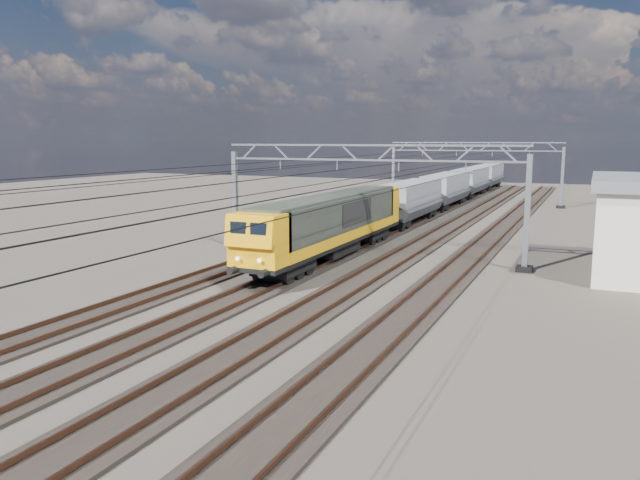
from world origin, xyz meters
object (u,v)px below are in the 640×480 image
at_px(hopper_wagon_mid, 446,188).
at_px(hopper_wagon_lead, 410,199).
at_px(hopper_wagon_fourth, 488,174).
at_px(catenary_gantry_mid, 367,197).
at_px(hopper_wagon_third, 470,180).
at_px(locomotive, 332,222).
at_px(catenary_gantry_far, 473,170).

bearing_deg(hopper_wagon_mid, hopper_wagon_lead, -90.00).
distance_m(hopper_wagon_lead, hopper_wagon_fourth, 42.60).
height_order(catenary_gantry_mid, hopper_wagon_third, catenary_gantry_mid).
distance_m(locomotive, hopper_wagon_mid, 31.90).
xyz_separation_m(locomotive, hopper_wagon_fourth, (-0.00, 60.30, -0.09)).
xyz_separation_m(catenary_gantry_far, hopper_wagon_fourth, (-2.00, 23.42, -1.67)).
height_order(catenary_gantry_mid, hopper_wagon_fourth, catenary_gantry_mid).
height_order(catenary_gantry_far, locomotive, catenary_gantry_far).
distance_m(catenary_gantry_mid, hopper_wagon_mid, 31.13).
height_order(catenary_gantry_far, hopper_wagon_mid, catenary_gantry_far).
height_order(locomotive, hopper_wagon_third, locomotive).
xyz_separation_m(catenary_gantry_mid, locomotive, (-2.00, -0.88, -1.58)).
relative_size(catenary_gantry_far, hopper_wagon_lead, 1.53).
xyz_separation_m(hopper_wagon_lead, hopper_wagon_third, (0.00, 28.40, 0.00)).
bearing_deg(hopper_wagon_fourth, catenary_gantry_mid, -88.07).
height_order(catenary_gantry_far, hopper_wagon_third, catenary_gantry_far).
height_order(catenary_gantry_mid, hopper_wagon_lead, catenary_gantry_mid).
relative_size(hopper_wagon_mid, hopper_wagon_fourth, 1.00).
distance_m(hopper_wagon_lead, hopper_wagon_third, 28.40).
bearing_deg(hopper_wagon_mid, catenary_gantry_far, 68.12).
distance_m(catenary_gantry_mid, catenary_gantry_far, 36.00).
relative_size(catenary_gantry_far, locomotive, 0.94).
distance_m(catenary_gantry_far, hopper_wagon_lead, 19.36).
distance_m(hopper_wagon_third, hopper_wagon_fourth, 14.20).
bearing_deg(catenary_gantry_mid, locomotive, -156.36).
bearing_deg(catenary_gantry_far, hopper_wagon_mid, -111.88).
bearing_deg(locomotive, catenary_gantry_mid, 23.64).
bearing_deg(hopper_wagon_fourth, hopper_wagon_lead, -90.00).
bearing_deg(catenary_gantry_mid, hopper_wagon_mid, 93.69).
distance_m(hopper_wagon_mid, hopper_wagon_fourth, 28.40).
distance_m(catenary_gantry_far, hopper_wagon_fourth, 23.56).
bearing_deg(locomotive, hopper_wagon_lead, 90.00).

